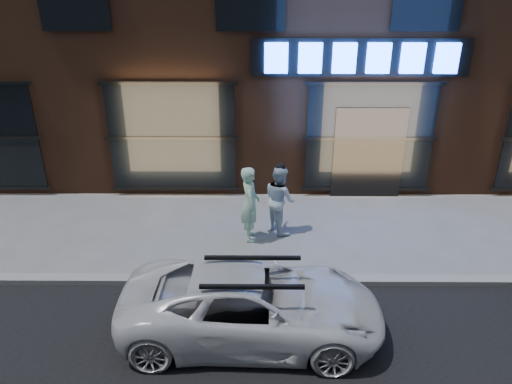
# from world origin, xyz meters

# --- Properties ---
(ground) EXTENTS (90.00, 90.00, 0.00)m
(ground) POSITION_xyz_m (0.00, 0.00, 0.00)
(ground) COLOR slate
(ground) RESTS_ON ground
(curb) EXTENTS (60.00, 0.25, 0.12)m
(curb) POSITION_xyz_m (0.00, 0.00, 0.06)
(curb) COLOR gray
(curb) RESTS_ON ground
(man_bowtie) EXTENTS (0.48, 0.67, 1.73)m
(man_bowtie) POSITION_xyz_m (-2.99, 1.70, 0.87)
(man_bowtie) COLOR #A3D7B6
(man_bowtie) RESTS_ON ground
(man_cap) EXTENTS (0.90, 0.97, 1.59)m
(man_cap) POSITION_xyz_m (-2.33, 2.09, 0.80)
(man_cap) COLOR white
(man_cap) RESTS_ON ground
(white_suv) EXTENTS (4.35, 2.09, 1.20)m
(white_suv) POSITION_xyz_m (-2.90, -1.44, 0.60)
(white_suv) COLOR silver
(white_suv) RESTS_ON ground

